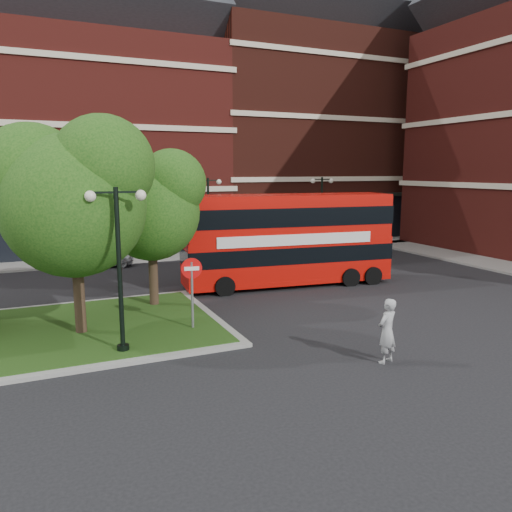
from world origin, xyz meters
name	(u,v)px	position (x,y,z in m)	size (l,w,h in m)	color
ground	(289,333)	(0.00, 0.00, 0.00)	(120.00, 120.00, 0.00)	black
pavement_far	(169,256)	(0.00, 16.50, 0.06)	(44.00, 3.00, 0.12)	slate
terrace_far_left	(25,147)	(-8.00, 24.00, 7.00)	(26.00, 12.00, 14.00)	maroon
terrace_far_right	(305,140)	(14.00, 24.00, 8.00)	(18.00, 12.00, 16.00)	#471911
traffic_island	(33,335)	(-8.00, 3.00, 0.07)	(12.60, 7.60, 0.15)	gray
tree_island_west	(69,192)	(-6.60, 2.58, 4.79)	(5.40, 4.71, 7.21)	#2D2116
tree_island_east	(148,202)	(-3.58, 5.06, 4.24)	(4.46, 3.90, 6.29)	#2D2116
lamp_island	(119,262)	(-5.50, 0.20, 2.83)	(1.72, 0.36, 5.00)	black
lamp_far_left	(208,214)	(2.00, 14.50, 2.83)	(1.72, 0.36, 5.00)	black
lamp_far_right	(321,210)	(10.00, 14.50, 2.83)	(1.72, 0.36, 5.00)	black
bus	(288,234)	(3.26, 6.40, 2.49)	(10.14, 3.33, 3.80)	#BD0D07
woman	(387,331)	(1.32, -3.50, 0.95)	(0.69, 0.45, 1.89)	#9A9B9D
car_silver	(99,256)	(-4.48, 14.71, 0.64)	(1.51, 3.76, 1.28)	#B4B6BB
car_white	(315,242)	(9.57, 14.50, 0.66)	(1.39, 3.98, 1.31)	silver
no_entry_sign	(192,279)	(-2.96, 1.44, 1.83)	(0.71, 0.17, 2.56)	slate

